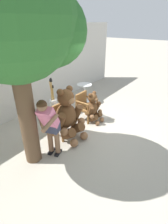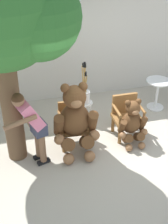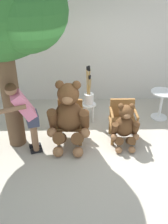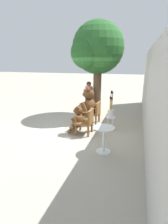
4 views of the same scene
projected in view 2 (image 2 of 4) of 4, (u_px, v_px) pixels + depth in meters
The scene contains 11 objects.
ground_plane at pixel (106, 151), 6.09m from camera, with size 60.00×60.00×0.00m, color #A8A091.
back_wall at pixel (77, 41), 7.30m from camera, with size 10.00×0.16×2.80m, color beige.
wooden_chair_left at pixel (73, 123), 6.10m from camera, with size 0.59×0.55×0.86m.
wooden_chair_right at pixel (127, 115), 6.33m from camera, with size 0.56×0.52×0.86m.
teddy_bear_large at pixel (75, 120), 5.75m from camera, with size 0.86×0.83×1.43m.
teddy_bear_small at pixel (132, 123), 6.08m from camera, with size 0.58×0.54×0.97m.
person_visitor at pixel (32, 122), 5.33m from camera, with size 0.74×0.63×1.52m.
white_stool at pixel (85, 106), 6.83m from camera, with size 0.34×0.34×0.46m.
brush_bucket at pixel (85, 94), 6.66m from camera, with size 0.22×0.22×0.94m.
round_side_table at pixel (157, 91), 7.23m from camera, with size 0.56×0.56×0.72m.
patio_tree at pixel (3, 4), 4.45m from camera, with size 2.26×2.15×3.98m.
Camera 2 is at (-1.60, -4.47, 3.91)m, focal length 50.00 mm.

